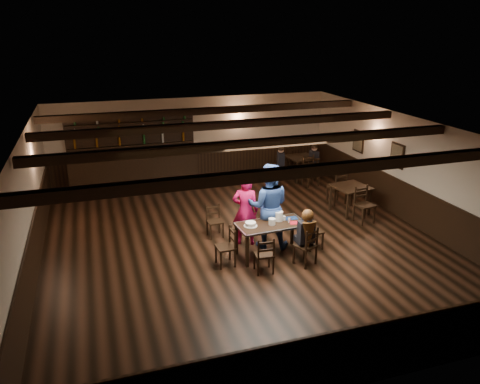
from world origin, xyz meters
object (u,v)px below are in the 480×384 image
object	(u,v)px
chair_near_right	(308,244)
woman_pink	(245,210)
dining_table	(271,227)
man_blue	(268,206)
chair_near_left	(265,253)
cake	(250,224)
bar_counter	(134,166)

from	to	relation	value
chair_near_right	woman_pink	xyz separation A→B (m)	(-0.92, 1.41, 0.32)
dining_table	man_blue	world-z (taller)	man_blue
chair_near_left	cake	size ratio (longest dim) A/B	2.74
dining_table	chair_near_right	distance (m)	0.90
woman_pink	dining_table	bearing A→B (deg)	137.18
chair_near_left	chair_near_right	size ratio (longest dim) A/B	0.93
chair_near_left	bar_counter	distance (m)	6.60
bar_counter	chair_near_left	bearing A→B (deg)	-72.87
chair_near_left	bar_counter	world-z (taller)	bar_counter
chair_near_right	man_blue	world-z (taller)	man_blue
woman_pink	man_blue	bearing A→B (deg)	170.43
chair_near_right	man_blue	distance (m)	1.32
chair_near_left	bar_counter	xyz separation A→B (m)	(-1.94, 6.30, 0.26)
bar_counter	man_blue	bearing A→B (deg)	-64.29
man_blue	cake	world-z (taller)	man_blue
man_blue	cake	size ratio (longest dim) A/B	6.74
chair_near_right	bar_counter	size ratio (longest dim) A/B	0.21
dining_table	man_blue	xyz separation A→B (m)	(0.10, 0.46, 0.32)
dining_table	chair_near_left	world-z (taller)	chair_near_left
woman_pink	man_blue	distance (m)	0.55
bar_counter	chair_near_right	bearing A→B (deg)	-64.90
chair_near_right	woman_pink	distance (m)	1.72
chair_near_right	cake	size ratio (longest dim) A/B	2.95
woman_pink	man_blue	world-z (taller)	man_blue
chair_near_left	woman_pink	xyz separation A→B (m)	(0.07, 1.46, 0.36)
dining_table	man_blue	bearing A→B (deg)	77.26
cake	woman_pink	bearing A→B (deg)	79.99
dining_table	chair_near_right	size ratio (longest dim) A/B	1.80
chair_near_right	woman_pink	world-z (taller)	woman_pink
woman_pink	man_blue	size ratio (longest dim) A/B	0.84
cake	man_blue	bearing A→B (deg)	37.29
chair_near_right	dining_table	bearing A→B (deg)	129.94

